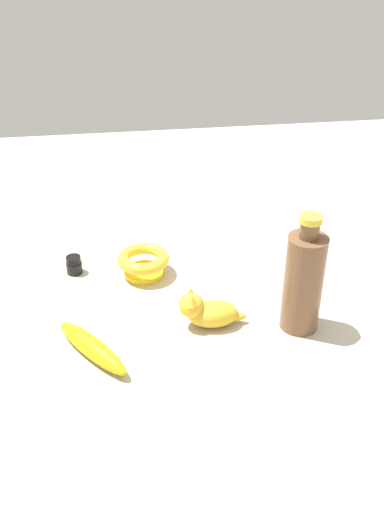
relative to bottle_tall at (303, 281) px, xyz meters
The scene contains 6 objects.
ground 0.28m from the bottle_tall, 135.81° to the left, with size 2.00×2.00×0.00m, color #BCB29E.
bottle_tall is the anchor object (origin of this frame).
cat_figurine 0.20m from the bottle_tall, behind, with size 0.13×0.06×0.08m.
nail_polish_jar 0.52m from the bottle_tall, 149.93° to the left, with size 0.04×0.04×0.04m.
bowl 0.38m from the bottle_tall, 141.83° to the left, with size 0.12×0.12×0.05m.
banana 0.41m from the bottle_tall, behind, with size 0.20×0.04×0.04m, color gold.
Camera 1 is at (-0.15, -1.03, 0.71)m, focal length 40.13 mm.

